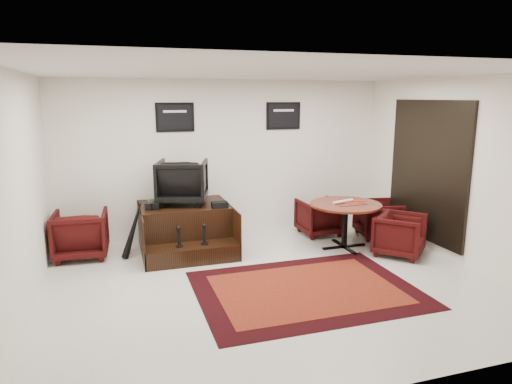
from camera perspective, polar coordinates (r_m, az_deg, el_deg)
ground at (r=6.38m, az=1.90°, el=-11.23°), size 6.00×6.00×0.00m
room_shell at (r=6.17m, az=5.22°, el=5.15°), size 6.02×5.02×2.81m
area_rug at (r=6.19m, az=6.26°, el=-11.99°), size 2.85×2.14×0.01m
shine_podium at (r=7.67m, az=-8.83°, el=-4.60°), size 1.46×1.50×0.75m
shine_chair at (r=7.63m, az=-9.20°, el=1.56°), size 0.97×0.93×0.81m
shoes_pair at (r=7.45m, az=-12.65°, el=-1.59°), size 0.30×0.35×0.11m
polish_kit at (r=7.36m, az=-4.56°, el=-1.58°), size 0.26×0.19×0.09m
umbrella_black at (r=7.41m, az=-15.24°, el=-4.84°), size 0.32×0.12×0.85m
umbrella_hooked at (r=7.62m, az=-15.09°, el=-4.34°), size 0.32×0.12×0.86m
armchair_side at (r=7.71m, az=-21.08°, el=-4.68°), size 0.84×0.79×0.82m
meeting_table at (r=7.71m, az=11.13°, el=-2.08°), size 1.17×1.17×0.77m
table_chair_back at (r=8.47m, az=7.90°, el=-2.87°), size 0.73×0.69×0.73m
table_chair_window at (r=8.56m, az=15.07°, el=-3.01°), size 0.78×0.82×0.73m
table_chair_corner at (r=7.66m, az=17.55°, el=-4.87°), size 0.99×0.99×0.74m
paper_roll at (r=7.72m, az=10.85°, el=-1.17°), size 0.42×0.17×0.05m
table_clutter at (r=7.73m, az=11.95°, el=-1.34°), size 0.57×0.32×0.01m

